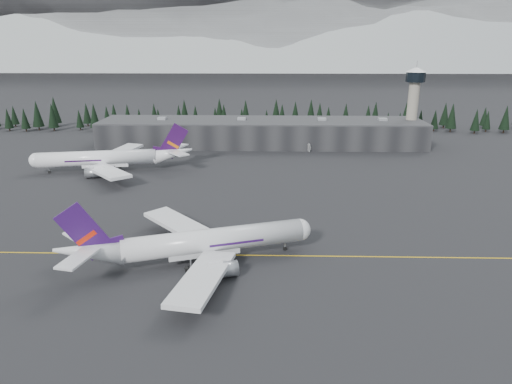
{
  "coord_description": "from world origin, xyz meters",
  "views": [
    {
      "loc": [
        3.23,
        -102.26,
        48.96
      ],
      "look_at": [
        0.0,
        20.0,
        9.0
      ],
      "focal_mm": 32.0,
      "sensor_mm": 36.0,
      "label": 1
    }
  ],
  "objects_px": {
    "jet_parked": "(112,158)",
    "gse_vehicle_b": "(309,150)",
    "terminal": "(262,132)",
    "control_tower": "(413,98)",
    "jet_main": "(193,243)",
    "gse_vehicle_a": "(166,153)"
  },
  "relations": [
    {
      "from": "gse_vehicle_a",
      "to": "gse_vehicle_b",
      "type": "relative_size",
      "value": 1.28
    },
    {
      "from": "jet_main",
      "to": "gse_vehicle_a",
      "type": "bearing_deg",
      "value": 87.09
    },
    {
      "from": "gse_vehicle_a",
      "to": "gse_vehicle_b",
      "type": "distance_m",
      "value": 67.14
    },
    {
      "from": "jet_parked",
      "to": "gse_vehicle_a",
      "type": "distance_m",
      "value": 33.04
    },
    {
      "from": "control_tower",
      "to": "gse_vehicle_a",
      "type": "height_order",
      "value": "control_tower"
    },
    {
      "from": "gse_vehicle_a",
      "to": "gse_vehicle_b",
      "type": "height_order",
      "value": "gse_vehicle_a"
    },
    {
      "from": "jet_parked",
      "to": "control_tower",
      "type": "bearing_deg",
      "value": -168.59
    },
    {
      "from": "jet_main",
      "to": "control_tower",
      "type": "bearing_deg",
      "value": 38.18
    },
    {
      "from": "terminal",
      "to": "jet_parked",
      "type": "height_order",
      "value": "jet_parked"
    },
    {
      "from": "terminal",
      "to": "jet_main",
      "type": "bearing_deg",
      "value": -96.08
    },
    {
      "from": "terminal",
      "to": "control_tower",
      "type": "xyz_separation_m",
      "value": [
        75.0,
        3.0,
        17.11
      ]
    },
    {
      "from": "terminal",
      "to": "jet_parked",
      "type": "distance_m",
      "value": 78.3
    },
    {
      "from": "jet_main",
      "to": "gse_vehicle_a",
      "type": "height_order",
      "value": "jet_main"
    },
    {
      "from": "jet_parked",
      "to": "gse_vehicle_b",
      "type": "relative_size",
      "value": 15.49
    },
    {
      "from": "terminal",
      "to": "jet_main",
      "type": "xyz_separation_m",
      "value": [
        -13.97,
        -131.14,
        -1.36
      ]
    },
    {
      "from": "control_tower",
      "to": "gse_vehicle_a",
      "type": "xyz_separation_m",
      "value": [
        -118.84,
        -25.41,
        -22.68
      ]
    },
    {
      "from": "control_tower",
      "to": "jet_parked",
      "type": "relative_size",
      "value": 0.6
    },
    {
      "from": "gse_vehicle_b",
      "to": "terminal",
      "type": "bearing_deg",
      "value": -146.51
    },
    {
      "from": "jet_parked",
      "to": "gse_vehicle_b",
      "type": "distance_m",
      "value": 89.69
    },
    {
      "from": "terminal",
      "to": "gse_vehicle_a",
      "type": "distance_m",
      "value": 49.55
    },
    {
      "from": "terminal",
      "to": "control_tower",
      "type": "distance_m",
      "value": 76.98
    },
    {
      "from": "gse_vehicle_b",
      "to": "jet_parked",
      "type": "bearing_deg",
      "value": -88.96
    }
  ]
}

